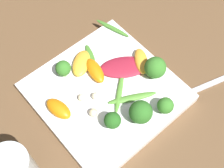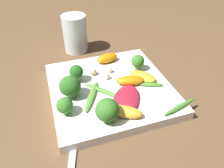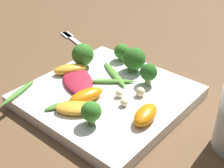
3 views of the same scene
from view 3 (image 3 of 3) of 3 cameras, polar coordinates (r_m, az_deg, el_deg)
The scene contains 20 objects.
ground_plane at distance 0.55m, azimuth -0.76°, elevation -3.11°, with size 2.40×2.40×0.00m, color brown.
plate at distance 0.55m, azimuth -0.77°, elevation -2.23°, with size 0.26×0.26×0.02m.
fork at distance 0.77m, azimuth -6.66°, elevation 7.85°, with size 0.06×0.17×0.01m.
radicchio_leaf_0 at distance 0.57m, azimuth -6.29°, elevation 0.77°, with size 0.10×0.11×0.01m.
orange_segment_0 at distance 0.60m, azimuth -7.63°, elevation 2.71°, with size 0.07×0.06×0.02m.
orange_segment_1 at distance 0.52m, azimuth -4.73°, elevation -2.13°, with size 0.07×0.04×0.02m.
orange_segment_2 at distance 0.48m, azimuth 6.15°, elevation -5.59°, with size 0.06×0.04×0.02m.
orange_segment_3 at distance 0.50m, azimuth -6.92°, elevation -4.21°, with size 0.07×0.07×0.01m.
broccoli_floret_0 at distance 0.63m, azimuth 1.77°, elevation 5.95°, with size 0.03×0.03×0.04m.
broccoli_floret_1 at distance 0.55m, azimuth 6.70°, elevation 2.07°, with size 0.03×0.03×0.04m.
broccoli_floret_2 at distance 0.46m, azimuth -3.81°, elevation -5.11°, with size 0.03×0.03×0.04m.
broccoli_floret_3 at distance 0.61m, azimuth -5.36°, elevation 5.33°, with size 0.04×0.04×0.05m.
broccoli_floret_4 at distance 0.59m, azimuth 4.09°, elevation 4.62°, with size 0.04×0.04×0.05m.
arugula_sprig_0 at distance 0.59m, azimuth 0.41°, elevation 1.86°, with size 0.06×0.09×0.01m.
arugula_sprig_1 at distance 0.56m, azimuth -0.56°, elevation 0.51°, with size 0.07×0.08×0.01m.
arugula_sprig_2 at distance 0.56m, azimuth -16.74°, elevation -1.50°, with size 0.08×0.03×0.01m.
arugula_sprig_3 at distance 0.51m, azimuth -9.06°, elevation -3.77°, with size 0.06×0.04×0.01m.
macadamia_nut_0 at distance 0.50m, azimuth 2.22°, elevation -3.36°, with size 0.01×0.01×0.01m.
macadamia_nut_1 at distance 0.53m, azimuth 1.67°, elevation -1.51°, with size 0.01×0.01×0.01m.
macadamia_nut_2 at distance 0.53m, azimuth 5.20°, elevation -1.44°, with size 0.02×0.02×0.02m.
Camera 3 is at (0.34, 0.30, 0.32)m, focal length 50.00 mm.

